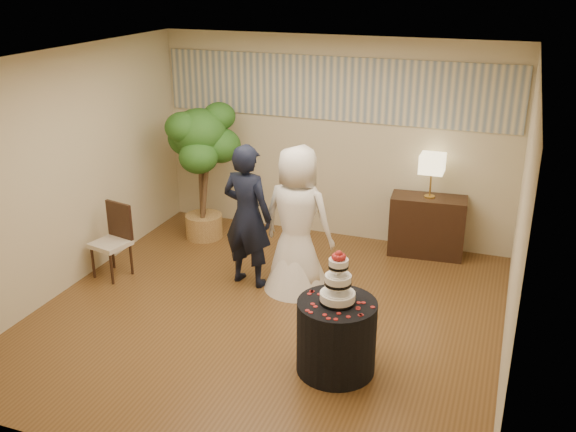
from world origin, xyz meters
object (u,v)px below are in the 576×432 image
at_px(bride, 297,220).
at_px(console, 427,226).
at_px(cake_table, 336,336).
at_px(wedding_cake, 338,277).
at_px(ficus_tree, 201,172).
at_px(side_chair, 110,242).
at_px(table_lamp, 431,176).
at_px(groom, 247,216).

bearing_deg(bride, console, -123.85).
bearing_deg(console, bride, -135.55).
xyz_separation_m(cake_table, wedding_cake, (0.00, 0.00, 0.63)).
xyz_separation_m(ficus_tree, side_chair, (-0.51, -1.51, -0.52)).
bearing_deg(console, side_chair, -155.58).
relative_size(wedding_cake, ficus_tree, 0.27).
distance_m(cake_table, wedding_cake, 0.63).
height_order(cake_table, ficus_tree, ficus_tree).
xyz_separation_m(bride, table_lamp, (1.30, 1.52, 0.22)).
xyz_separation_m(wedding_cake, console, (0.39, 2.98, -0.59)).
relative_size(console, table_lamp, 1.68).
distance_m(bride, side_chair, 2.36).
height_order(groom, ficus_tree, ficus_tree).
bearing_deg(table_lamp, wedding_cake, -97.52).
xyz_separation_m(groom, wedding_cake, (1.51, -1.39, 0.12)).
bearing_deg(side_chair, wedding_cake, -4.59).
distance_m(groom, ficus_tree, 1.59).
bearing_deg(bride, ficus_tree, -23.16).
distance_m(wedding_cake, ficus_tree, 3.65).
height_order(wedding_cake, table_lamp, table_lamp).
relative_size(cake_table, console, 0.77).
xyz_separation_m(table_lamp, ficus_tree, (-3.07, -0.50, -0.12)).
bearing_deg(cake_table, side_chair, 163.01).
relative_size(wedding_cake, side_chair, 0.57).
relative_size(groom, ficus_tree, 0.89).
height_order(console, ficus_tree, ficus_tree).
distance_m(bride, console, 2.06).
bearing_deg(cake_table, console, 82.48).
bearing_deg(ficus_tree, console, 9.31).
bearing_deg(table_lamp, ficus_tree, -170.69).
distance_m(cake_table, side_chair, 3.32).
bearing_deg(side_chair, ficus_tree, 83.88).
relative_size(bride, table_lamp, 3.05).
height_order(bride, wedding_cake, bride).
bearing_deg(wedding_cake, groom, 137.28).
bearing_deg(ficus_tree, side_chair, -108.52).
bearing_deg(ficus_tree, table_lamp, 9.31).
xyz_separation_m(groom, bride, (0.60, 0.07, 0.01)).
relative_size(cake_table, side_chair, 0.82).
height_order(bride, table_lamp, bride).
bearing_deg(table_lamp, cake_table, -97.52).
relative_size(cake_table, table_lamp, 1.30).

